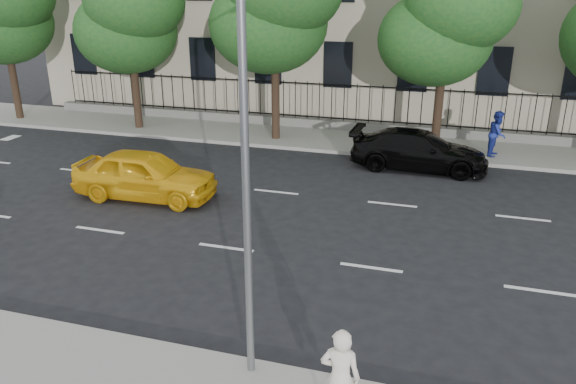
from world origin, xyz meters
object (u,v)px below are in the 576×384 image
Objects in this scene: black_sedan at (419,150)px; street_light at (255,95)px; yellow_taxi at (145,175)px; woman_near at (340,378)px.

street_light is at bearing 172.37° from black_sedan.
street_light reaches higher than black_sedan.
street_light is 13.65m from black_sedan.
yellow_taxi is 11.85m from woman_near.
street_light is 10.53m from yellow_taxi.
yellow_taxi is at bearing -47.96° from woman_near.
black_sedan is 14.15m from woman_near.
black_sedan is 2.94× the size of woman_near.
street_light is 4.56× the size of woman_near.
yellow_taxi is at bearing 125.22° from black_sedan.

